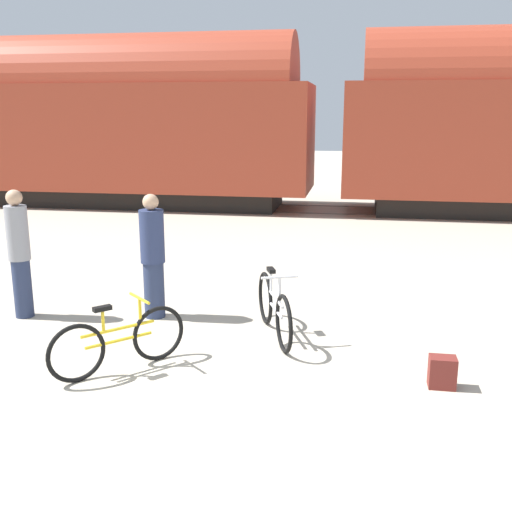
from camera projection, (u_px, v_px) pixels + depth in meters
The scene contains 9 objects.
ground_plane at pixel (247, 427), 5.54m from camera, with size 80.00×80.00×0.00m, color #B2A893.
freight_train at pixel (328, 119), 17.14m from camera, with size 25.30×3.08×5.08m.
rail_near at pixel (324, 213), 17.07m from camera, with size 37.30×0.07×0.01m, color #4C4238.
rail_far at pixel (327, 206), 18.45m from camera, with size 37.30×0.07×0.01m, color #4C4238.
bicycle_silver at pixel (274, 308), 7.69m from camera, with size 0.68×1.66×0.89m.
bicycle_yellow at pixel (119, 341), 6.68m from camera, with size 1.16×1.23×0.81m.
person_in_grey at pixel (19, 253), 8.32m from camera, with size 0.30×0.30×1.81m.
person_in_navy at pixel (153, 256), 8.32m from camera, with size 0.34×0.34×1.76m.
backpack at pixel (442, 372), 6.31m from camera, with size 0.28×0.20×0.34m.
Camera 1 is at (0.93, -4.93, 2.85)m, focal length 42.00 mm.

